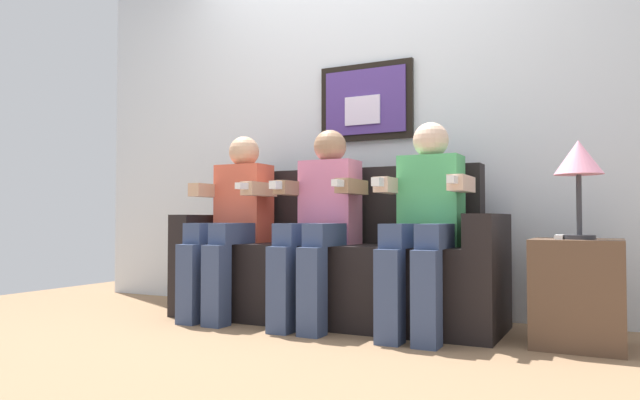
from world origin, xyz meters
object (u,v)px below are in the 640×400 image
at_px(person_on_left, 233,217).
at_px(person_in_middle, 321,217).
at_px(table_lamp, 578,162).
at_px(spare_remote_on_table, 559,237).
at_px(couch, 334,267).
at_px(side_table_right, 578,293).
at_px(person_on_right, 425,217).

bearing_deg(person_on_left, person_in_middle, -0.04).
bearing_deg(table_lamp, spare_remote_on_table, -171.65).
bearing_deg(spare_remote_on_table, person_on_left, -179.56).
distance_m(person_in_middle, table_lamp, 1.35).
xyz_separation_m(couch, person_on_left, (-0.60, -0.17, 0.29)).
bearing_deg(couch, side_table_right, -4.62).
bearing_deg(spare_remote_on_table, couch, 172.97).
distance_m(couch, person_in_middle, 0.34).
bearing_deg(person_on_left, side_table_right, 1.83).
xyz_separation_m(person_on_left, table_lamp, (1.92, 0.03, 0.25)).
bearing_deg(spare_remote_on_table, person_in_middle, -179.32).
xyz_separation_m(person_in_middle, person_on_right, (0.60, 0.00, 0.00)).
distance_m(person_on_right, table_lamp, 0.77).
bearing_deg(table_lamp, side_table_right, 110.53).
bearing_deg(person_on_left, couch, 15.62).
relative_size(person_in_middle, table_lamp, 2.41).
bearing_deg(person_on_right, table_lamp, 2.14).
distance_m(person_on_left, side_table_right, 1.94).
distance_m(person_on_left, person_in_middle, 0.60).
xyz_separation_m(couch, person_in_middle, (-0.00, -0.17, 0.29)).
xyz_separation_m(table_lamp, spare_remote_on_table, (-0.09, -0.01, -0.35)).
bearing_deg(table_lamp, person_on_right, -177.86).
relative_size(person_on_left, person_in_middle, 1.00).
distance_m(couch, side_table_right, 1.32).
bearing_deg(table_lamp, couch, 173.96).
xyz_separation_m(person_on_left, person_in_middle, (0.60, -0.00, 0.00)).
xyz_separation_m(person_on_left, spare_remote_on_table, (1.84, 0.01, -0.10)).
bearing_deg(person_in_middle, side_table_right, 2.68).
xyz_separation_m(side_table_right, table_lamp, (0.01, -0.03, 0.61)).
bearing_deg(spare_remote_on_table, side_table_right, 32.85).
height_order(couch, side_table_right, couch).
height_order(couch, person_on_right, person_on_right).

